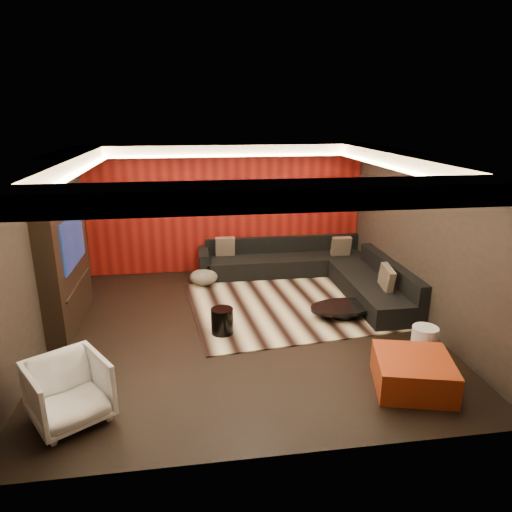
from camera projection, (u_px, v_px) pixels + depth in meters
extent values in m
cube|color=black|center=(243.00, 328.00, 7.59)|extent=(6.00, 6.00, 0.02)
cube|color=silver|center=(242.00, 156.00, 6.74)|extent=(6.00, 6.00, 0.02)
cube|color=black|center=(227.00, 209.00, 10.01)|extent=(6.00, 0.02, 2.80)
cube|color=black|center=(41.00, 255.00, 6.75)|extent=(0.02, 6.00, 2.80)
cube|color=black|center=(422.00, 240.00, 7.58)|extent=(0.02, 6.00, 2.80)
cube|color=#6B0C0A|center=(227.00, 209.00, 9.97)|extent=(5.98, 0.05, 2.78)
cube|color=silver|center=(227.00, 150.00, 9.32)|extent=(6.00, 0.60, 0.22)
cube|color=silver|center=(276.00, 195.00, 4.23)|extent=(6.00, 0.60, 0.22)
cube|color=silver|center=(51.00, 167.00, 6.40)|extent=(0.60, 4.80, 0.22)
cube|color=silver|center=(413.00, 161.00, 7.15)|extent=(0.60, 4.80, 0.22)
cube|color=#FFD899|center=(228.00, 156.00, 9.03)|extent=(4.80, 0.08, 0.04)
cube|color=#FFD899|center=(269.00, 198.00, 4.58)|extent=(4.80, 0.08, 0.04)
cube|color=#FFD899|center=(77.00, 173.00, 6.48)|extent=(0.08, 4.80, 0.04)
cube|color=#FFD899|center=(392.00, 167.00, 7.13)|extent=(0.08, 4.80, 0.04)
cube|color=black|center=(65.00, 262.00, 7.43)|extent=(0.30, 2.00, 2.20)
cube|color=black|center=(73.00, 241.00, 7.35)|extent=(0.04, 1.30, 0.80)
cube|color=black|center=(78.00, 284.00, 7.57)|extent=(0.04, 1.60, 0.04)
cube|color=beige|center=(300.00, 304.00, 8.51)|extent=(4.30, 3.42, 0.02)
cylinder|color=black|center=(343.00, 311.00, 7.95)|extent=(1.29, 1.29, 0.20)
cylinder|color=black|center=(222.00, 321.00, 7.31)|extent=(0.46, 0.46, 0.42)
ellipsoid|color=beige|center=(204.00, 277.00, 9.40)|extent=(0.60, 0.60, 0.31)
cylinder|color=white|center=(424.00, 342.00, 6.64)|extent=(0.48, 0.48, 0.46)
cube|color=#A63115|center=(413.00, 373.00, 5.89)|extent=(1.16, 1.16, 0.42)
imported|color=white|center=(69.00, 391.00, 5.21)|extent=(1.13, 1.14, 0.76)
cube|color=black|center=(286.00, 264.00, 10.11)|extent=(3.50, 0.90, 0.40)
cube|color=black|center=(283.00, 244.00, 10.33)|extent=(3.50, 0.20, 0.35)
cube|color=black|center=(372.00, 290.00, 8.64)|extent=(0.90, 2.60, 0.40)
cube|color=black|center=(391.00, 271.00, 8.57)|extent=(0.20, 2.60, 0.35)
cube|color=black|center=(204.00, 264.00, 9.83)|extent=(0.20, 0.90, 0.60)
cube|color=tan|center=(341.00, 246.00, 9.98)|extent=(0.42, 0.20, 0.44)
cube|color=tan|center=(225.00, 246.00, 9.97)|extent=(0.42, 0.20, 0.44)
cube|color=tan|center=(387.00, 278.00, 8.07)|extent=(0.12, 0.50, 0.50)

